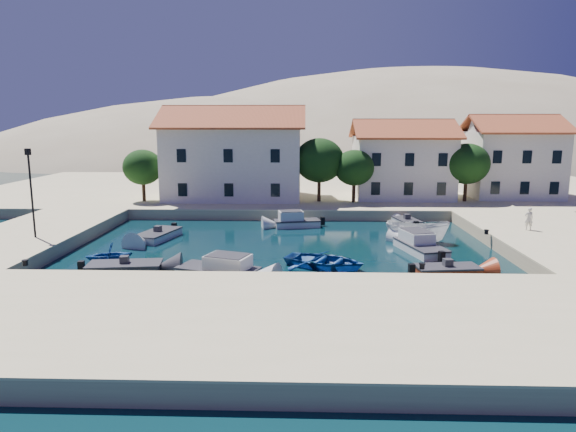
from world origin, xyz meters
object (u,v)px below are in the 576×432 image
object	(u,v)px
building_mid	(402,158)
cabin_cruiser_south	(218,270)
rowboat_south	(324,267)
lamppost	(31,184)
building_left	(234,152)
building_right	(511,155)
boat_east	(417,241)
cabin_cruiser_east	(421,246)
pedestrian	(529,219)

from	to	relation	value
building_mid	cabin_cruiser_south	size ratio (longest dim) A/B	2.03
rowboat_south	building_mid	bearing A→B (deg)	1.86
building_mid	lamppost	size ratio (longest dim) A/B	1.69
cabin_cruiser_south	rowboat_south	bearing A→B (deg)	40.57
cabin_cruiser_south	rowboat_south	xyz separation A→B (m)	(6.33, 2.47, -0.48)
building_left	building_mid	distance (m)	18.04
lamppost	building_left	bearing A→B (deg)	60.10
lamppost	building_right	bearing A→B (deg)	27.93
building_right	rowboat_south	distance (m)	33.59
boat_east	rowboat_south	bearing A→B (deg)	153.02
lamppost	cabin_cruiser_east	size ratio (longest dim) A/B	1.17
building_mid	rowboat_south	bearing A→B (deg)	-110.68
building_mid	building_right	xyz separation A→B (m)	(12.00, 1.00, 0.25)
building_left	building_mid	xyz separation A→B (m)	(18.00, 1.00, -0.71)
lamppost	cabin_cruiser_south	size ratio (longest dim) A/B	1.21
rowboat_south	boat_east	size ratio (longest dim) A/B	1.07
boat_east	building_right	bearing A→B (deg)	-19.09
building_mid	building_right	bearing A→B (deg)	4.76
building_mid	cabin_cruiser_south	bearing A→B (deg)	-120.03
building_mid	rowboat_south	xyz separation A→B (m)	(-9.23, -24.46, -5.22)
building_mid	lamppost	distance (m)	36.21
rowboat_south	cabin_cruiser_east	distance (m)	7.92
cabin_cruiser_east	pedestrian	size ratio (longest dim) A/B	3.09
lamppost	cabin_cruiser_south	bearing A→B (deg)	-23.04
building_mid	pedestrian	size ratio (longest dim) A/B	6.12
building_right	pedestrian	size ratio (longest dim) A/B	5.51
lamppost	cabin_cruiser_east	xyz separation A→B (m)	(27.15, 0.44, -4.28)
building_left	pedestrian	world-z (taller)	building_left
building_mid	cabin_cruiser_south	world-z (taller)	building_mid
building_left	lamppost	bearing A→B (deg)	-119.90
building_left	cabin_cruiser_east	xyz separation A→B (m)	(15.65, -19.56, -5.46)
building_right	building_mid	bearing A→B (deg)	-175.24
pedestrian	building_mid	bearing A→B (deg)	-67.93
pedestrian	rowboat_south	bearing A→B (deg)	26.38
rowboat_south	boat_east	distance (m)	10.34
lamppost	boat_east	distance (m)	28.28
building_left	cabin_cruiser_east	size ratio (longest dim) A/B	2.77
cabin_cruiser_south	rowboat_south	world-z (taller)	cabin_cruiser_south
cabin_cruiser_east	boat_east	world-z (taller)	cabin_cruiser_east
building_left	building_right	xyz separation A→B (m)	(30.00, 2.00, -0.46)
building_right	boat_east	xyz separation A→B (m)	(-13.89, -18.18, -5.47)
building_left	cabin_cruiser_east	bearing A→B (deg)	-51.34
building_right	cabin_cruiser_east	bearing A→B (deg)	-123.65
building_mid	pedestrian	world-z (taller)	building_mid
cabin_cruiser_south	boat_east	distance (m)	16.80
rowboat_south	lamppost	bearing A→B (deg)	102.87
building_mid	lamppost	xyz separation A→B (m)	(-29.50, -21.00, -0.47)
building_left	boat_east	xyz separation A→B (m)	(16.11, -16.18, -5.94)
boat_east	pedestrian	world-z (taller)	pedestrian
building_mid	pedestrian	bearing A→B (deg)	-69.90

